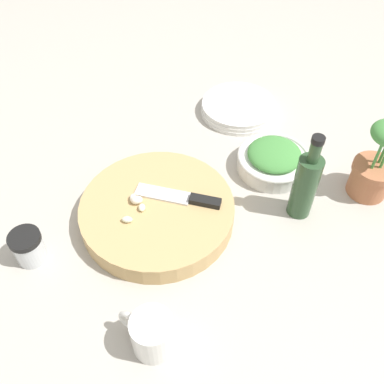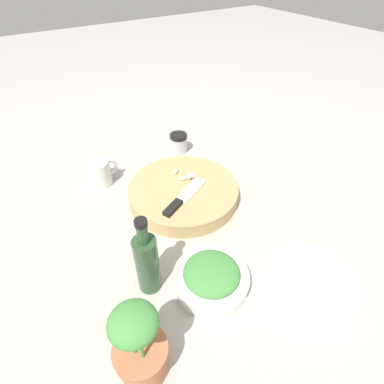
# 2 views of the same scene
# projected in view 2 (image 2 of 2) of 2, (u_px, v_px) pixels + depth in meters

# --- Properties ---
(ground_plane) EXTENTS (5.00, 5.00, 0.00)m
(ground_plane) POSITION_uv_depth(u_px,v_px,m) (188.00, 221.00, 0.82)
(ground_plane) COLOR #B2ADA3
(cutting_board) EXTENTS (0.32, 0.32, 0.04)m
(cutting_board) POSITION_uv_depth(u_px,v_px,m) (183.00, 192.00, 0.88)
(cutting_board) COLOR tan
(cutting_board) RESTS_ON ground_plane
(chef_knife) EXTENTS (0.10, 0.18, 0.01)m
(chef_knife) POSITION_uv_depth(u_px,v_px,m) (183.00, 198.00, 0.82)
(chef_knife) COLOR black
(chef_knife) RESTS_ON cutting_board
(garlic_cloves) EXTENTS (0.07, 0.06, 0.02)m
(garlic_cloves) POSITION_uv_depth(u_px,v_px,m) (186.00, 176.00, 0.90)
(garlic_cloves) COLOR silver
(garlic_cloves) RESTS_ON cutting_board
(herb_bowl) EXTENTS (0.17, 0.17, 0.06)m
(herb_bowl) POSITION_uv_depth(u_px,v_px,m) (211.00, 277.00, 0.65)
(herb_bowl) COLOR silver
(herb_bowl) RESTS_ON ground_plane
(spice_jar) EXTENTS (0.06, 0.06, 0.07)m
(spice_jar) POSITION_uv_depth(u_px,v_px,m) (179.00, 143.00, 1.07)
(spice_jar) COLOR silver
(spice_jar) RESTS_ON ground_plane
(coffee_mug) EXTENTS (0.07, 0.10, 0.08)m
(coffee_mug) POSITION_uv_depth(u_px,v_px,m) (100.00, 173.00, 0.93)
(coffee_mug) COLOR silver
(coffee_mug) RESTS_ON ground_plane
(plate_stack) EXTENTS (0.20, 0.20, 0.03)m
(plate_stack) POSITION_uv_depth(u_px,v_px,m) (312.00, 282.00, 0.66)
(plate_stack) COLOR silver
(plate_stack) RESTS_ON ground_plane
(oil_bottle) EXTENTS (0.05, 0.05, 0.21)m
(oil_bottle) POSITION_uv_depth(u_px,v_px,m) (147.00, 262.00, 0.62)
(oil_bottle) COLOR #2D4C2D
(oil_bottle) RESTS_ON ground_plane
(potted_herb) EXTENTS (0.09, 0.09, 0.19)m
(potted_herb) POSITION_uv_depth(u_px,v_px,m) (140.00, 349.00, 0.49)
(potted_herb) COLOR #B26B47
(potted_herb) RESTS_ON ground_plane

